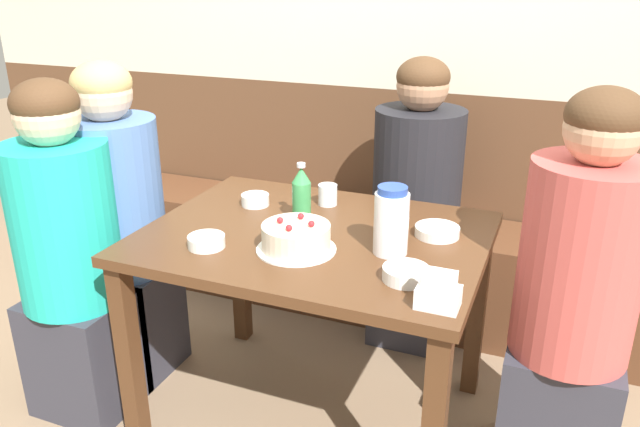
{
  "coord_description": "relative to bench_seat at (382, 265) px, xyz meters",
  "views": [
    {
      "loc": [
        0.72,
        -1.73,
        1.54
      ],
      "look_at": [
        -0.0,
        0.05,
        0.79
      ],
      "focal_mm": 35.0,
      "sensor_mm": 36.0,
      "label": 1
    }
  ],
  "objects": [
    {
      "name": "person_teal_shirt",
      "position": [
        0.18,
        -0.15,
        0.37
      ],
      "size": [
        0.37,
        0.37,
        1.23
      ],
      "rotation": [
        0.0,
        0.0,
        -1.57
      ],
      "color": "#33333D",
      "rests_on": "ground_plane"
    },
    {
      "name": "glass_water_tall",
      "position": [
        -0.06,
        -0.57,
        0.54
      ],
      "size": [
        0.07,
        0.07,
        0.08
      ],
      "color": "silver",
      "rests_on": "dining_table"
    },
    {
      "name": "birthday_cake",
      "position": [
        -0.0,
        -0.97,
        0.54
      ],
      "size": [
        0.25,
        0.25,
        0.1
      ],
      "color": "white",
      "rests_on": "dining_table"
    },
    {
      "name": "person_grey_tee",
      "position": [
        -0.81,
        -1.08,
        0.37
      ],
      "size": [
        0.35,
        0.35,
        1.23
      ],
      "color": "#33333D",
      "rests_on": "ground_plane"
    },
    {
      "name": "dining_table",
      "position": [
        0.0,
        -0.83,
        0.39
      ],
      "size": [
        1.1,
        0.84,
        0.74
      ],
      "color": "#4C2D19",
      "rests_on": "ground_plane"
    },
    {
      "name": "water_pitcher",
      "position": [
        0.27,
        -0.88,
        0.6
      ],
      "size": [
        0.11,
        0.11,
        0.21
      ],
      "color": "white",
      "rests_on": "dining_table"
    },
    {
      "name": "soju_bottle",
      "position": [
        -0.08,
        -0.75,
        0.6
      ],
      "size": [
        0.06,
        0.06,
        0.21
      ],
      "color": "#388E4C",
      "rests_on": "dining_table"
    },
    {
      "name": "back_wall",
      "position": [
        0.0,
        0.22,
        1.01
      ],
      "size": [
        4.8,
        0.04,
        2.5
      ],
      "color": "brown",
      "rests_on": "ground_plane"
    },
    {
      "name": "ground_plane",
      "position": [
        0.0,
        -0.83,
        -0.24
      ],
      "size": [
        12.0,
        12.0,
        0.0
      ],
      "primitive_type": "plane",
      "color": "#846B51"
    },
    {
      "name": "napkin_holder",
      "position": [
        0.48,
        -1.15,
        0.54
      ],
      "size": [
        0.11,
        0.08,
        0.11
      ],
      "color": "white",
      "rests_on": "dining_table"
    },
    {
      "name": "bowl_soup_white",
      "position": [
        0.38,
        -0.7,
        0.51
      ],
      "size": [
        0.14,
        0.14,
        0.03
      ],
      "color": "white",
      "rests_on": "dining_table"
    },
    {
      "name": "bowl_rice_small",
      "position": [
        -0.27,
        -1.06,
        0.52
      ],
      "size": [
        0.12,
        0.12,
        0.04
      ],
      "color": "white",
      "rests_on": "dining_table"
    },
    {
      "name": "bowl_side_dish",
      "position": [
        -0.3,
        -0.67,
        0.52
      ],
      "size": [
        0.1,
        0.1,
        0.04
      ],
      "color": "white",
      "rests_on": "dining_table"
    },
    {
      "name": "person_dark_striped",
      "position": [
        0.81,
        -0.77,
        0.38
      ],
      "size": [
        0.35,
        0.35,
        1.26
      ],
      "rotation": [
        0.0,
        0.0,
        3.14
      ],
      "color": "#33333D",
      "rests_on": "ground_plane"
    },
    {
      "name": "bowl_sauce_shallow",
      "position": [
        0.36,
        -1.04,
        0.52
      ],
      "size": [
        0.13,
        0.13,
        0.04
      ],
      "color": "white",
      "rests_on": "dining_table"
    },
    {
      "name": "person_pale_blue_shirt",
      "position": [
        -0.81,
        -0.82,
        0.38
      ],
      "size": [
        0.35,
        0.35,
        1.25
      ],
      "color": "#33333D",
      "rests_on": "ground_plane"
    },
    {
      "name": "bench_seat",
      "position": [
        0.0,
        0.0,
        0.0
      ],
      "size": [
        2.8,
        0.38,
        0.48
      ],
      "color": "#56331E",
      "rests_on": "ground_plane"
    }
  ]
}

